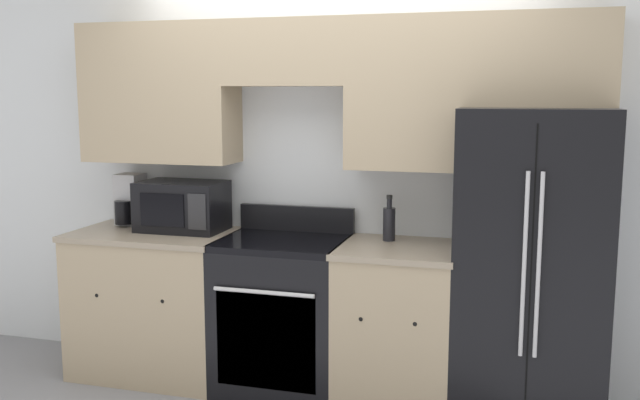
{
  "coord_description": "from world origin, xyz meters",
  "views": [
    {
      "loc": [
        1.15,
        -3.66,
        1.82
      ],
      "look_at": [
        0.0,
        0.31,
        1.19
      ],
      "focal_mm": 40.0,
      "sensor_mm": 36.0,
      "label": 1
    }
  ],
  "objects_px": {
    "refrigerator": "(530,265)",
    "microwave": "(182,206)",
    "bottle": "(389,223)",
    "oven_range": "(283,313)"
  },
  "relations": [
    {
      "from": "refrigerator",
      "to": "microwave",
      "type": "relative_size",
      "value": 3.23
    },
    {
      "from": "microwave",
      "to": "bottle",
      "type": "distance_m",
      "value": 1.33
    },
    {
      "from": "oven_range",
      "to": "refrigerator",
      "type": "bearing_deg",
      "value": 2.11
    },
    {
      "from": "microwave",
      "to": "oven_range",
      "type": "bearing_deg",
      "value": -7.32
    },
    {
      "from": "bottle",
      "to": "oven_range",
      "type": "bearing_deg",
      "value": -166.85
    },
    {
      "from": "bottle",
      "to": "microwave",
      "type": "bearing_deg",
      "value": -177.63
    },
    {
      "from": "oven_range",
      "to": "refrigerator",
      "type": "height_order",
      "value": "refrigerator"
    },
    {
      "from": "oven_range",
      "to": "refrigerator",
      "type": "relative_size",
      "value": 0.63
    },
    {
      "from": "oven_range",
      "to": "bottle",
      "type": "distance_m",
      "value": 0.86
    },
    {
      "from": "microwave",
      "to": "bottle",
      "type": "bearing_deg",
      "value": 2.37
    }
  ]
}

